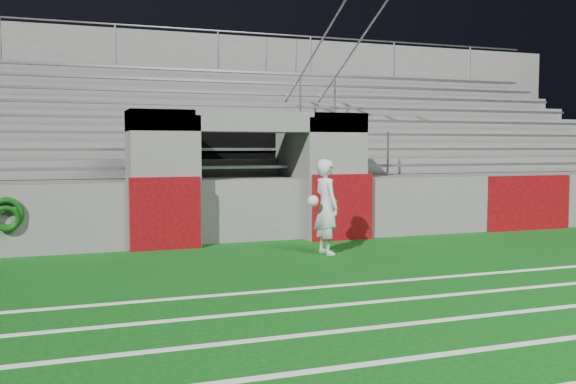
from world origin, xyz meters
name	(u,v)px	position (x,y,z in m)	size (l,w,h in m)	color
ground	(316,272)	(0.00, 0.00, 0.00)	(90.00, 90.00, 0.00)	#0C480F
stadium_structure	(202,162)	(0.00, 7.97, 1.49)	(26.00, 8.48, 5.42)	#605E5B
goalkeeper_with_ball	(326,207)	(0.81, 1.49, 0.85)	(0.65, 0.65, 1.69)	silver
hose_coil	(6,215)	(-4.49, 2.93, 0.74)	(0.58, 0.15, 0.60)	#0E4611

